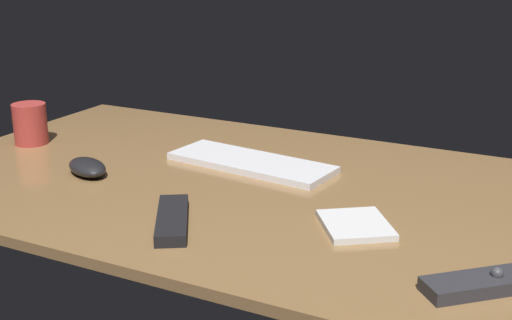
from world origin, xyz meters
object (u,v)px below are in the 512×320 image
Objects in this scene: media_remote at (478,284)px; tv_remote at (172,219)px; keyboard at (251,163)px; computer_mouse at (87,167)px; notepad at (356,225)px; coffee_mug at (30,124)px.

tv_remote is at bearing 137.38° from media_remote.
keyboard is at bearing 104.48° from media_remote.
notepad is (60.20, -0.99, -1.11)cm from computer_mouse.
tv_remote is 1.93× the size of coffee_mug.
media_remote is at bearing -13.39° from coffee_mug.
coffee_mug is at bearing -177.14° from computer_mouse.
keyboard is 35.57cm from tv_remote.
computer_mouse is at bearing -146.36° from tv_remote.
keyboard is at bearing 63.27° from computer_mouse.
keyboard is at bearing 9.13° from coffee_mug.
notepad is at bearing 25.59° from computer_mouse.
computer_mouse reaches higher than tv_remote.
media_remote is at bearing -26.04° from keyboard.
media_remote is (83.18, -14.27, -0.60)cm from computer_mouse.
keyboard is 35.29cm from computer_mouse.
notepad is at bearing 83.12° from tv_remote.
coffee_mug is at bearing -164.12° from keyboard.
computer_mouse is at bearing -23.67° from coffee_mug.
tv_remote is 1.46× the size of notepad.
coffee_mug reaches higher than keyboard.
computer_mouse is 30.34cm from coffee_mug.
coffee_mug reaches higher than notepad.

